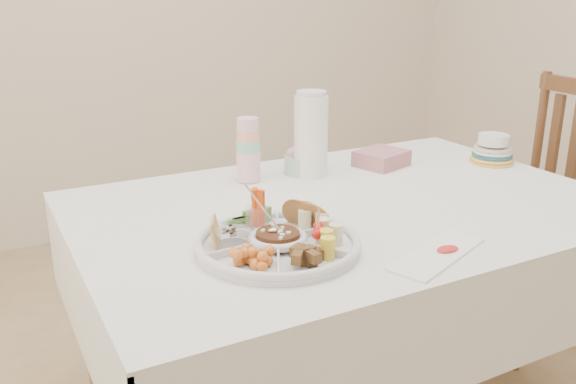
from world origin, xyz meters
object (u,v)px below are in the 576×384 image
party_tray (278,241)px  thermos (311,133)px  dining_table (346,320)px  plate_stack (493,150)px  chair (531,216)px

party_tray → thermos: 0.62m
dining_table → plate_stack: (0.67, 0.12, 0.43)m
chair → plate_stack: 0.38m
thermos → dining_table: bearing=-97.6°
dining_table → plate_stack: plate_stack is taller
chair → thermos: (-0.88, 0.17, 0.38)m
thermos → plate_stack: thermos is taller
party_tray → thermos: size_ratio=1.35×
chair → party_tray: chair is taller
chair → thermos: bearing=172.4°
plate_stack → thermos: bearing=164.9°
party_tray → thermos: thermos is taller
dining_table → chair: (0.92, 0.12, 0.14)m
party_tray → plate_stack: bearing=17.5°
dining_table → plate_stack: bearing=10.2°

